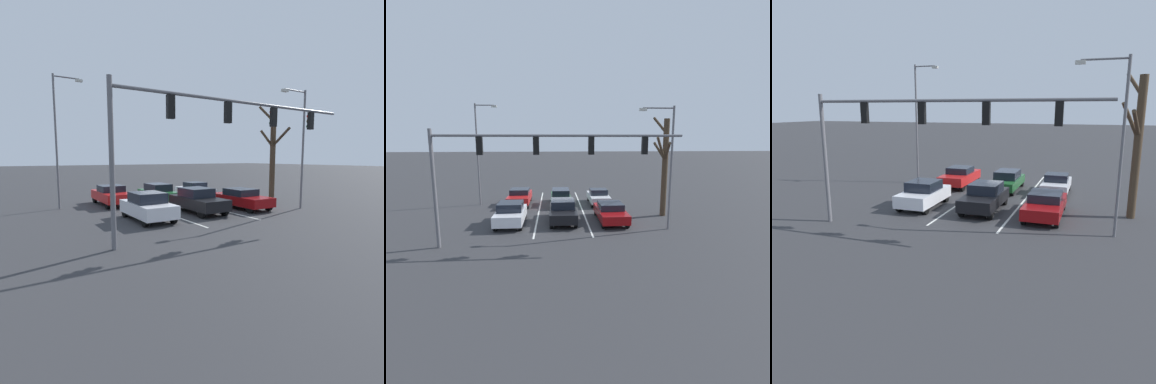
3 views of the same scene
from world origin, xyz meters
The scene contains 13 objects.
ground_plane centered at (0.00, 0.00, 0.00)m, with size 240.00×240.00×0.00m, color #333335.
lane_stripe_left_divider centered at (-1.82, 1.93, 0.01)m, with size 0.12×15.85×0.01m, color silver.
lane_stripe_center_divider centered at (1.82, 1.93, 0.01)m, with size 0.12×15.85×0.01m, color silver.
car_black_midlane_front centered at (-0.08, 6.02, 0.80)m, with size 1.89×4.45×1.57m.
car_maroon_leftlane_front centered at (-3.55, 6.20, 0.70)m, with size 1.91×4.65×1.36m.
car_white_rightlane_front centered at (3.59, 6.47, 0.79)m, with size 1.90×4.09×1.57m.
car_silver_leftlane_second centered at (-3.52, 0.30, 0.72)m, with size 1.73×4.09×1.41m.
car_darkgreen_midlane_second centered at (-0.05, 0.23, 0.74)m, with size 1.74×4.47×1.43m.
car_red_rightlane_second centered at (3.67, -0.01, 0.76)m, with size 1.88×4.59×1.46m.
traffic_signal_gantry centered at (2.05, 10.84, 5.05)m, with size 13.59×0.37×6.46m.
street_lamp_right_shoulder centered at (7.07, -0.11, 5.11)m, with size 1.91×0.24×8.97m.
street_lamp_left_shoulder centered at (-6.76, 8.46, 4.65)m, with size 2.27×0.24×7.98m.
bare_tree_near centered at (-7.89, 4.93, 4.02)m, with size 1.24×3.05×7.60m.
Camera 3 is at (-6.00, 26.19, 5.78)m, focal length 35.00 mm.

